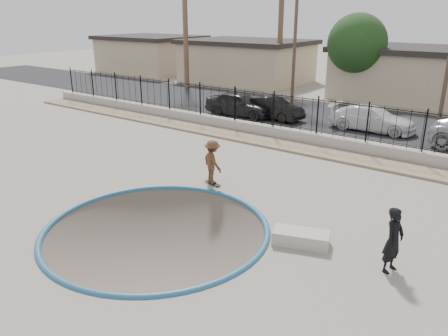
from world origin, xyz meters
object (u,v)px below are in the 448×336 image
at_px(skateboard, 213,183).
at_px(car_a, 240,104).
at_px(car_b, 273,108).
at_px(skater, 213,164).
at_px(car_c, 372,118).
at_px(videographer, 393,240).
at_px(concrete_ledge, 301,238).

xyz_separation_m(skateboard, car_a, (-5.86, 10.40, 0.75)).
relative_size(car_a, car_b, 1.11).
relative_size(skater, skateboard, 2.04).
height_order(skater, car_c, skater).
bearing_deg(skater, car_a, -37.73).
bearing_deg(skateboard, car_a, 133.59).
height_order(videographer, car_c, videographer).
bearing_deg(concrete_ledge, car_a, 130.61).
bearing_deg(car_c, concrete_ledge, -170.88).
distance_m(skater, skateboard, 0.79).
height_order(skater, skateboard, skater).
distance_m(skater, videographer, 7.67).
bearing_deg(skateboard, videographer, -1.16).
height_order(skateboard, car_c, car_c).
distance_m(skater, car_b, 11.59).
bearing_deg(skateboard, car_b, 123.18).
height_order(skateboard, car_b, car_b).
distance_m(concrete_ledge, car_b, 15.74).
bearing_deg(car_b, skateboard, -155.90).
bearing_deg(videographer, car_b, 52.47).
bearing_deg(car_c, car_a, 97.75).
distance_m(concrete_ledge, car_c, 14.19).
bearing_deg(car_b, car_a, 110.14).
bearing_deg(concrete_ledge, videographer, 3.03).
height_order(skater, concrete_ledge, skater).
bearing_deg(videographer, car_a, 58.63).
bearing_deg(videographer, concrete_ledge, 104.81).
bearing_deg(car_b, skater, -155.90).
xyz_separation_m(concrete_ledge, car_b, (-8.68, 13.12, 0.50)).
height_order(skateboard, car_a, car_a).
xyz_separation_m(videographer, car_c, (-5.18, 13.79, -0.16)).
relative_size(skater, car_c, 0.36).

